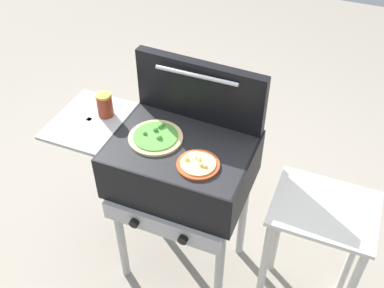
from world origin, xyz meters
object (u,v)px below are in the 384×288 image
object	(u,v)px
sauce_jar	(105,105)
pizza_cheese	(198,164)
prep_table	(316,239)
pizza_veggie	(156,137)
grill	(179,167)

from	to	relation	value
sauce_jar	pizza_cheese	bearing A→B (deg)	-16.47
prep_table	pizza_veggie	bearing A→B (deg)	-179.60
pizza_cheese	grill	bearing A→B (deg)	144.65
grill	prep_table	xyz separation A→B (m)	(0.67, 0.00, -0.21)
pizza_veggie	sauce_jar	world-z (taller)	sauce_jar
grill	prep_table	world-z (taller)	grill
pizza_cheese	pizza_veggie	world-z (taller)	pizza_veggie
pizza_veggie	grill	bearing A→B (deg)	0.59
grill	sauce_jar	distance (m)	0.46
sauce_jar	prep_table	bearing A→B (deg)	-3.25
grill	prep_table	bearing A→B (deg)	0.37
sauce_jar	prep_table	distance (m)	1.16
sauce_jar	prep_table	world-z (taller)	sauce_jar
pizza_cheese	sauce_jar	size ratio (longest dim) A/B	1.56
pizza_cheese	sauce_jar	world-z (taller)	sauce_jar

